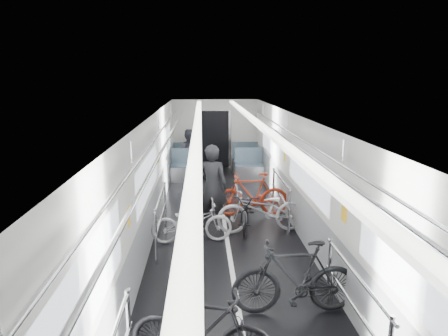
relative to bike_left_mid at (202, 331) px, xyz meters
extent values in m
cube|color=black|center=(0.51, 3.30, -0.48)|extent=(3.00, 14.00, 0.01)
cube|color=white|center=(0.51, 3.30, 1.92)|extent=(3.00, 14.00, 0.02)
cube|color=silver|center=(-0.99, 3.30, 0.72)|extent=(0.02, 14.00, 2.40)
cube|color=silver|center=(2.01, 3.30, 0.72)|extent=(0.02, 14.00, 2.40)
cube|color=silver|center=(0.51, 10.30, 0.72)|extent=(3.00, 0.02, 2.40)
cube|color=white|center=(0.51, 3.30, -0.48)|extent=(0.08, 13.80, 0.01)
cube|color=gray|center=(-0.96, 3.30, -0.03)|extent=(0.01, 13.90, 0.90)
cube|color=gray|center=(1.98, 3.30, -0.03)|extent=(0.01, 13.90, 0.90)
cube|color=white|center=(-0.96, 3.30, 0.92)|extent=(0.01, 10.80, 0.75)
cube|color=white|center=(1.98, 3.30, 0.92)|extent=(0.01, 10.80, 0.75)
cube|color=white|center=(-0.04, 3.30, 1.86)|extent=(0.14, 13.40, 0.05)
cube|color=white|center=(1.06, 3.30, 1.86)|extent=(0.14, 13.40, 0.05)
cube|color=black|center=(0.51, 10.24, 0.52)|extent=(0.95, 0.10, 2.00)
imported|color=black|center=(0.00, 0.00, 0.00)|extent=(1.68, 0.82, 0.97)
imported|color=#B2B1B6|center=(-0.19, 3.53, -0.07)|extent=(1.61, 0.68, 0.82)
imported|color=black|center=(1.27, 1.04, 0.04)|extent=(1.75, 0.52, 1.04)
imported|color=#A0A1A5|center=(1.25, 3.96, 0.01)|extent=(1.93, 0.83, 0.98)
imported|color=#A82C14|center=(1.17, 4.99, 0.03)|extent=(1.71, 0.49, 1.02)
imported|color=black|center=(0.95, 4.20, -0.07)|extent=(0.77, 1.64, 0.83)
imported|color=black|center=(0.23, 4.30, 0.42)|extent=(0.75, 0.59, 1.82)
imported|color=#25252B|center=(-0.40, 8.81, 0.29)|extent=(0.81, 0.66, 1.55)
camera|label=1|loc=(0.03, -3.82, 2.69)|focal=32.00mm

